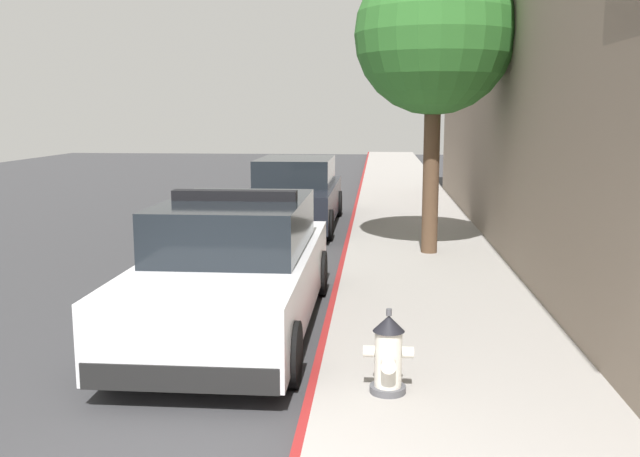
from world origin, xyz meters
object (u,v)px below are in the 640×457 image
Objects in this scene: parked_car_silver_ahead at (295,194)px; fire_hydrant at (388,354)px; police_cruiser at (235,269)px; street_tree at (435,36)px.

fire_hydrant is (1.98, -9.88, -0.24)m from parked_car_silver_ahead.
parked_car_silver_ahead is 6.37× the size of fire_hydrant.
police_cruiser reaches higher than parked_car_silver_ahead.
fire_hydrant is at bearing -78.68° from parked_car_silver_ahead.
fire_hydrant is 7.20m from street_tree.
parked_car_silver_ahead reaches higher than fire_hydrant.
street_tree is (2.79, -3.56, 3.12)m from parked_car_silver_ahead.
parked_car_silver_ahead is at bearing 91.32° from police_cruiser.
street_tree reaches higher than police_cruiser.
police_cruiser is 6.37× the size of fire_hydrant.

